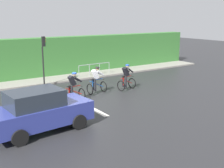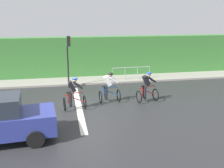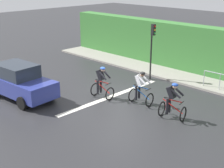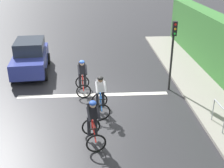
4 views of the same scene
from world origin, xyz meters
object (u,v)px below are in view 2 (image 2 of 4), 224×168
Objects in this scene: cyclist_second at (109,88)px; pedestrian_railing_kerbside at (131,71)px; cyclist_mid at (74,94)px; traffic_light_near_crossing at (68,54)px; cyclist_lead at (147,88)px.

cyclist_second is 0.59× the size of pedestrian_railing_kerbside.
cyclist_second is at bearing 112.19° from cyclist_mid.
traffic_light_near_crossing reaches higher than cyclist_mid.
traffic_light_near_crossing is at bearing -149.27° from cyclist_second.
cyclist_second is 0.50× the size of traffic_light_near_crossing.
cyclist_mid is at bearing -83.09° from cyclist_lead.
traffic_light_near_crossing is 4.74m from pedestrian_railing_kerbside.
pedestrian_railing_kerbside is (-0.98, 4.40, -1.46)m from traffic_light_near_crossing.
traffic_light_near_crossing is at bearing -179.05° from cyclist_mid.
pedestrian_railing_kerbside is at bearing 102.52° from traffic_light_near_crossing.
cyclist_lead is 4.65m from pedestrian_railing_kerbside.
cyclist_lead is at bearing 81.52° from cyclist_second.
cyclist_mid is at bearing -67.81° from cyclist_second.
traffic_light_near_crossing reaches higher than cyclist_second.
pedestrian_railing_kerbside is (-4.34, 2.40, -0.04)m from cyclist_second.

